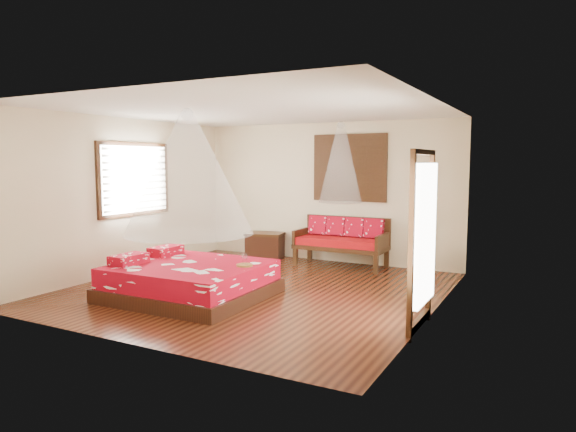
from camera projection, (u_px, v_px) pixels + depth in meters
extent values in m
cube|color=black|center=(256.00, 290.00, 8.13)|extent=(5.50, 5.50, 0.02)
cube|color=white|center=(255.00, 110.00, 7.83)|extent=(5.50, 5.50, 0.02)
cube|color=beige|center=(125.00, 196.00, 9.26)|extent=(0.02, 5.50, 2.80)
cube|color=beige|center=(436.00, 209.00, 6.70)|extent=(0.02, 5.50, 2.80)
cube|color=beige|center=(327.00, 192.00, 10.41)|extent=(5.50, 0.02, 2.80)
cube|color=beige|center=(123.00, 219.00, 5.55)|extent=(5.50, 0.02, 2.80)
cube|color=black|center=(191.00, 290.00, 7.68)|extent=(2.19, 1.99, 0.20)
cube|color=#A4051B|center=(190.00, 274.00, 7.65)|extent=(2.09, 1.89, 0.30)
cube|color=#A4051B|center=(129.00, 259.00, 7.63)|extent=(0.32, 0.57, 0.14)
cube|color=#A4051B|center=(166.00, 251.00, 8.37)|extent=(0.32, 0.57, 0.14)
cube|color=black|center=(295.00, 255.00, 9.98)|extent=(0.08, 0.08, 0.42)
cube|color=black|center=(376.00, 263.00, 9.22)|extent=(0.08, 0.08, 0.42)
cube|color=black|center=(310.00, 250.00, 10.56)|extent=(0.08, 0.08, 0.42)
cube|color=black|center=(387.00, 257.00, 9.80)|extent=(0.08, 0.08, 0.42)
cube|color=black|center=(341.00, 247.00, 9.87)|extent=(1.75, 0.78, 0.08)
cube|color=#980511|center=(341.00, 242.00, 9.86)|extent=(1.69, 0.72, 0.14)
cube|color=black|center=(347.00, 230.00, 10.15)|extent=(1.75, 0.06, 0.55)
cube|color=black|center=(302.00, 236.00, 10.24)|extent=(0.06, 0.78, 0.30)
cube|color=black|center=(383.00, 242.00, 9.47)|extent=(0.06, 0.78, 0.30)
cube|color=#A4051B|center=(318.00, 225.00, 10.31)|extent=(0.37, 0.19, 0.39)
cube|color=#A4051B|center=(336.00, 226.00, 10.13)|extent=(0.37, 0.19, 0.39)
cube|color=#A4051B|center=(355.00, 228.00, 9.95)|extent=(0.37, 0.19, 0.39)
cube|color=#A4051B|center=(374.00, 229.00, 9.77)|extent=(0.37, 0.19, 0.39)
cube|color=black|center=(265.00, 246.00, 10.85)|extent=(0.82, 0.66, 0.48)
cube|color=black|center=(265.00, 234.00, 10.82)|extent=(0.87, 0.71, 0.05)
cube|color=black|center=(350.00, 168.00, 10.08)|extent=(1.52, 0.06, 1.32)
cube|color=black|center=(349.00, 168.00, 10.08)|extent=(1.35, 0.04, 1.10)
cube|color=black|center=(135.00, 179.00, 9.39)|extent=(0.08, 1.74, 1.34)
cube|color=silver|center=(136.00, 179.00, 9.37)|extent=(0.04, 1.54, 1.10)
cube|color=black|center=(421.00, 242.00, 6.22)|extent=(0.08, 1.02, 2.16)
cube|color=white|center=(420.00, 233.00, 6.22)|extent=(0.03, 0.82, 1.70)
cylinder|color=brown|center=(244.00, 265.00, 7.47)|extent=(0.24, 0.24, 0.03)
cone|color=white|center=(188.00, 173.00, 7.50)|extent=(1.89, 1.89, 1.80)
cone|color=white|center=(341.00, 163.00, 9.66)|extent=(0.81, 0.81, 1.50)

